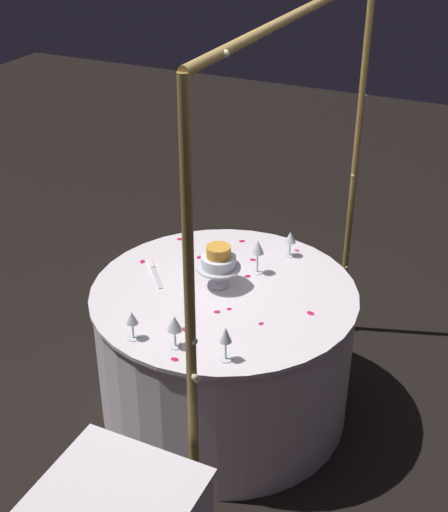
# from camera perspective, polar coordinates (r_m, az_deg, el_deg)

# --- Properties ---
(ground_plane) EXTENTS (12.00, 12.00, 0.00)m
(ground_plane) POSITION_cam_1_polar(r_m,az_deg,el_deg) (3.93, 0.00, -12.09)
(ground_plane) COLOR black
(decorative_arch) EXTENTS (2.04, 0.06, 2.12)m
(decorative_arch) POSITION_cam_1_polar(r_m,az_deg,el_deg) (3.06, 5.87, 5.77)
(decorative_arch) COLOR olive
(decorative_arch) RESTS_ON ground
(main_table) EXTENTS (1.32, 1.32, 0.75)m
(main_table) POSITION_cam_1_polar(r_m,az_deg,el_deg) (3.69, 0.00, -7.73)
(main_table) COLOR white
(main_table) RESTS_ON ground
(tiered_cake) EXTENTS (0.22, 0.22, 0.22)m
(tiered_cake) POSITION_cam_1_polar(r_m,az_deg,el_deg) (3.45, -0.44, -0.38)
(tiered_cake) COLOR silver
(tiered_cake) RESTS_ON main_table
(wine_glass_0) EXTENTS (0.06, 0.06, 0.16)m
(wine_glass_0) POSITION_cam_1_polar(r_m,az_deg,el_deg) (2.96, 0.13, -6.51)
(wine_glass_0) COLOR silver
(wine_glass_0) RESTS_ON main_table
(wine_glass_1) EXTENTS (0.06, 0.06, 0.19)m
(wine_glass_1) POSITION_cam_1_polar(r_m,az_deg,el_deg) (3.56, 2.74, 0.62)
(wine_glass_1) COLOR silver
(wine_glass_1) RESTS_ON main_table
(wine_glass_2) EXTENTS (0.06, 0.06, 0.14)m
(wine_glass_2) POSITION_cam_1_polar(r_m,az_deg,el_deg) (3.75, 5.36, 1.42)
(wine_glass_2) COLOR silver
(wine_glass_2) RESTS_ON main_table
(wine_glass_3) EXTENTS (0.06, 0.06, 0.14)m
(wine_glass_3) POSITION_cam_1_polar(r_m,az_deg,el_deg) (3.12, -7.41, -5.10)
(wine_glass_3) COLOR silver
(wine_glass_3) RESTS_ON main_table
(wine_glass_4) EXTENTS (0.07, 0.07, 0.16)m
(wine_glass_4) POSITION_cam_1_polar(r_m,az_deg,el_deg) (3.05, -4.03, -5.50)
(wine_glass_4) COLOR silver
(wine_glass_4) RESTS_ON main_table
(cake_knife) EXTENTS (0.24, 0.21, 0.01)m
(cake_knife) POSITION_cam_1_polar(r_m,az_deg,el_deg) (3.64, -5.64, -1.26)
(cake_knife) COLOR silver
(cake_knife) RESTS_ON main_table
(rose_petal_0) EXTENTS (0.03, 0.03, 0.00)m
(rose_petal_0) POSITION_cam_1_polar(r_m,az_deg,el_deg) (3.74, 2.33, -0.29)
(rose_petal_0) COLOR #C61951
(rose_petal_0) RESTS_ON main_table
(rose_petal_1) EXTENTS (0.04, 0.04, 0.00)m
(rose_petal_1) POSITION_cam_1_polar(r_m,az_deg,el_deg) (3.32, -0.57, -4.52)
(rose_petal_1) COLOR #C61951
(rose_petal_1) RESTS_ON main_table
(rose_petal_2) EXTENTS (0.04, 0.04, 0.00)m
(rose_petal_2) POSITION_cam_1_polar(r_m,az_deg,el_deg) (3.95, -3.57, 1.38)
(rose_petal_2) COLOR #C61951
(rose_petal_2) RESTS_ON main_table
(rose_petal_3) EXTENTS (0.04, 0.04, 0.00)m
(rose_petal_3) POSITION_cam_1_polar(r_m,az_deg,el_deg) (3.92, 1.45, 1.22)
(rose_petal_3) COLOR #C61951
(rose_petal_3) RESTS_ON main_table
(rose_petal_4) EXTENTS (0.04, 0.05, 0.00)m
(rose_petal_4) POSITION_cam_1_polar(r_m,az_deg,el_deg) (3.63, -1.61, -1.31)
(rose_petal_4) COLOR #C61951
(rose_petal_4) RESTS_ON main_table
(rose_petal_5) EXTENTS (0.04, 0.03, 0.00)m
(rose_petal_5) POSITION_cam_1_polar(r_m,az_deg,el_deg) (3.76, -2.01, -0.09)
(rose_petal_5) COLOR #C61951
(rose_petal_5) RESTS_ON main_table
(rose_petal_6) EXTENTS (0.04, 0.05, 0.00)m
(rose_petal_6) POSITION_cam_1_polar(r_m,az_deg,el_deg) (3.33, 6.98, -4.59)
(rose_petal_6) COLOR #C61951
(rose_petal_6) RESTS_ON main_table
(rose_petal_7) EXTENTS (0.04, 0.04, 0.00)m
(rose_petal_7) POSITION_cam_1_polar(r_m,az_deg,el_deg) (3.74, -6.59, -0.45)
(rose_petal_7) COLOR #C61951
(rose_petal_7) RESTS_ON main_table
(rose_petal_8) EXTENTS (0.03, 0.04, 0.00)m
(rose_petal_8) POSITION_cam_1_polar(r_m,az_deg,el_deg) (3.04, -3.99, -8.30)
(rose_petal_8) COLOR #C61951
(rose_petal_8) RESTS_ON main_table
(rose_petal_9) EXTENTS (0.03, 0.03, 0.00)m
(rose_petal_9) POSITION_cam_1_polar(r_m,az_deg,el_deg) (3.25, 3.01, -5.45)
(rose_petal_9) COLOR #C61951
(rose_petal_9) RESTS_ON main_table
(rose_petal_10) EXTENTS (0.03, 0.03, 0.00)m
(rose_petal_10) POSITION_cam_1_polar(r_m,az_deg,el_deg) (3.34, 0.41, -4.28)
(rose_petal_10) COLOR #C61951
(rose_petal_10) RESTS_ON main_table
(rose_petal_11) EXTENTS (0.04, 0.04, 0.00)m
(rose_petal_11) POSITION_cam_1_polar(r_m,az_deg,el_deg) (3.59, 1.91, -1.62)
(rose_petal_11) COLOR #C61951
(rose_petal_11) RESTS_ON main_table
(rose_petal_12) EXTENTS (0.05, 0.04, 0.00)m
(rose_petal_12) POSITION_cam_1_polar(r_m,az_deg,el_deg) (3.70, -0.03, -0.59)
(rose_petal_12) COLOR #C61951
(rose_petal_12) RESTS_ON main_table
(rose_petal_13) EXTENTS (0.04, 0.04, 0.00)m
(rose_petal_13) POSITION_cam_1_polar(r_m,az_deg,el_deg) (3.21, -3.15, -5.93)
(rose_petal_13) COLOR #C61951
(rose_petal_13) RESTS_ON main_table
(rose_petal_14) EXTENTS (0.02, 0.03, 0.00)m
(rose_petal_14) POSITION_cam_1_polar(r_m,az_deg,el_deg) (3.85, 5.88, 0.46)
(rose_petal_14) COLOR #C61951
(rose_petal_14) RESTS_ON main_table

